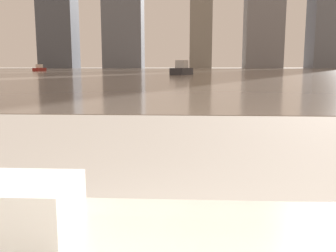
% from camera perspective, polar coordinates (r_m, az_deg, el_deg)
% --- Properties ---
extents(towel_stack, '(0.25, 0.21, 0.12)m').
position_cam_1_polar(towel_stack, '(0.93, -21.84, -11.33)').
color(towel_stack, white).
rests_on(towel_stack, bathtub).
extents(harbor_water, '(180.00, 110.00, 0.01)m').
position_cam_1_polar(harbor_water, '(61.93, 2.96, 8.37)').
color(harbor_water, gray).
rests_on(harbor_water, ground_plane).
extents(harbor_boat_1, '(2.28, 3.96, 1.41)m').
position_cam_1_polar(harbor_boat_1, '(37.17, 2.12, 8.58)').
color(harbor_boat_1, '#2D2D33').
rests_on(harbor_boat_1, harbor_water).
extents(harbor_boat_2, '(1.19, 2.94, 1.08)m').
position_cam_1_polar(harbor_boat_2, '(63.82, -19.00, 8.26)').
color(harbor_boat_2, maroon).
rests_on(harbor_boat_2, harbor_water).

